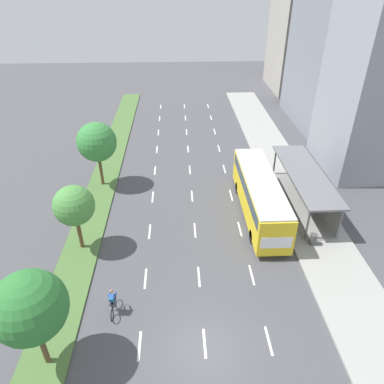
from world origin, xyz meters
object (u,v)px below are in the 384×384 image
at_px(bus, 260,193).
at_px(trash_bin, 313,239).
at_px(bus_shelter, 307,185).
at_px(median_tree_second, 74,206).
at_px(cyclist, 113,302).
at_px(median_tree_third, 97,142).
at_px(median_tree_nearest, 30,308).

height_order(bus, trash_bin, bus).
distance_m(bus_shelter, median_tree_second, 18.56).
xyz_separation_m(cyclist, median_tree_third, (-3.07, 14.83, 3.55)).
height_order(bus, cyclist, bus).
bearing_deg(cyclist, trash_bin, 21.51).
bearing_deg(median_tree_third, bus_shelter, -12.56).
distance_m(median_tree_nearest, trash_bin, 18.91).
relative_size(bus, median_tree_nearest, 1.96).
height_order(bus_shelter, trash_bin, bus_shelter).
distance_m(cyclist, median_tree_nearest, 5.39).
height_order(bus, median_tree_third, median_tree_third).
bearing_deg(median_tree_second, bus, 14.81).
distance_m(bus, median_tree_third, 14.70).
xyz_separation_m(cyclist, median_tree_nearest, (-2.92, -3.06, 3.34)).
bearing_deg(trash_bin, bus_shelter, 78.91).
bearing_deg(median_tree_nearest, bus, 43.16).
distance_m(cyclist, trash_bin, 14.65).
bearing_deg(trash_bin, median_tree_second, 178.23).
xyz_separation_m(bus, median_tree_nearest, (-13.35, -12.51, 2.06)).
xyz_separation_m(bus, median_tree_second, (-13.51, -3.57, 1.59)).
bearing_deg(median_tree_nearest, median_tree_third, 90.46).
bearing_deg(median_tree_nearest, cyclist, 46.31).
height_order(median_tree_second, trash_bin, median_tree_second).
relative_size(cyclist, median_tree_second, 0.37).
bearing_deg(bus_shelter, cyclist, -143.52).
bearing_deg(cyclist, median_tree_third, 101.68).
distance_m(bus_shelter, trash_bin, 5.76).
bearing_deg(median_tree_nearest, median_tree_second, 91.03).
bearing_deg(bus, median_tree_second, -165.19).
xyz_separation_m(bus_shelter, trash_bin, (-1.08, -5.50, -1.29)).
xyz_separation_m(median_tree_nearest, trash_bin, (16.55, 8.43, -3.55)).
xyz_separation_m(bus_shelter, median_tree_nearest, (-17.62, -13.93, 2.26)).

